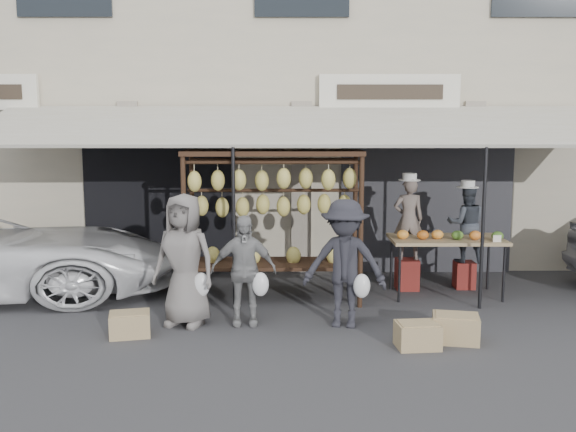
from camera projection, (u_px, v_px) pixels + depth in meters
name	position (u px, v px, depth m)	size (l,w,h in m)	color
ground_plane	(307.00, 335.00, 8.02)	(90.00, 90.00, 0.00)	#2D2D30
shophouse	(298.00, 76.00, 13.93)	(24.00, 6.15, 7.30)	#C2B599
awning	(304.00, 126.00, 9.91)	(10.00, 2.35, 2.92)	beige
banana_rack	(273.00, 196.00, 9.35)	(2.60, 0.90, 2.24)	black
produce_table	(447.00, 240.00, 9.70)	(1.70, 0.90, 1.04)	#9A815E
vendor_left	(408.00, 219.00, 10.06)	(0.47, 0.31, 1.29)	#6E6059
vendor_right	(466.00, 224.00, 10.15)	(0.60, 0.46, 1.23)	#3A404A
customer_left	(184.00, 260.00, 8.31)	(0.85, 0.55, 1.73)	slate
customer_mid	(244.00, 270.00, 8.35)	(0.85, 0.35, 1.45)	gray
customer_right	(345.00, 264.00, 8.25)	(1.08, 0.62, 1.67)	#25252B
stool_left	(407.00, 274.00, 10.19)	(0.35, 0.35, 0.49)	maroon
stool_right	(464.00, 275.00, 10.27)	(0.31, 0.31, 0.43)	maroon
crate_near_a	(418.00, 335.00, 7.54)	(0.49, 0.37, 0.30)	tan
crate_near_b	(456.00, 328.00, 7.76)	(0.54, 0.41, 0.33)	tan
crate_far	(130.00, 324.00, 7.96)	(0.49, 0.37, 0.29)	tan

